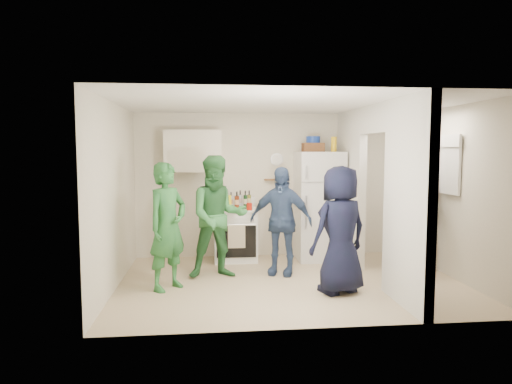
{
  "coord_description": "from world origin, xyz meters",
  "views": [
    {
      "loc": [
        -1.14,
        -6.24,
        1.86
      ],
      "look_at": [
        -0.45,
        0.4,
        1.25
      ],
      "focal_mm": 32.0,
      "sensor_mm": 36.0,
      "label": 1
    }
  ],
  "objects_px": {
    "wicker_basket": "(313,147)",
    "person_nook": "(412,218)",
    "person_green_left": "(168,226)",
    "stove": "(235,235)",
    "blue_bowl": "(313,140)",
    "person_denim": "(281,221)",
    "fridge": "(319,206)",
    "person_navy": "(340,230)",
    "yellow_cup_stack_top": "(334,144)",
    "person_green_center": "(218,217)"
  },
  "relations": [
    {
      "from": "person_denim",
      "to": "wicker_basket",
      "type": "bearing_deg",
      "value": 76.61
    },
    {
      "from": "person_green_left",
      "to": "person_navy",
      "type": "height_order",
      "value": "person_green_left"
    },
    {
      "from": "stove",
      "to": "person_denim",
      "type": "distance_m",
      "value": 1.18
    },
    {
      "from": "wicker_basket",
      "to": "person_denim",
      "type": "xyz_separation_m",
      "value": [
        -0.7,
        -0.95,
        -1.1
      ]
    },
    {
      "from": "yellow_cup_stack_top",
      "to": "wicker_basket",
      "type": "bearing_deg",
      "value": 154.89
    },
    {
      "from": "wicker_basket",
      "to": "person_green_left",
      "type": "distance_m",
      "value": 2.98
    },
    {
      "from": "fridge",
      "to": "person_nook",
      "type": "bearing_deg",
      "value": -38.12
    },
    {
      "from": "wicker_basket",
      "to": "person_nook",
      "type": "height_order",
      "value": "wicker_basket"
    },
    {
      "from": "yellow_cup_stack_top",
      "to": "person_green_center",
      "type": "distance_m",
      "value": 2.4
    },
    {
      "from": "blue_bowl",
      "to": "stove",
      "type": "bearing_deg",
      "value": -179.14
    },
    {
      "from": "person_green_center",
      "to": "person_green_left",
      "type": "bearing_deg",
      "value": -149.87
    },
    {
      "from": "person_green_left",
      "to": "yellow_cup_stack_top",
      "type": "bearing_deg",
      "value": -20.14
    },
    {
      "from": "wicker_basket",
      "to": "person_navy",
      "type": "height_order",
      "value": "wicker_basket"
    },
    {
      "from": "yellow_cup_stack_top",
      "to": "person_denim",
      "type": "xyz_separation_m",
      "value": [
        -1.02,
        -0.8,
        -1.15
      ]
    },
    {
      "from": "fridge",
      "to": "person_nook",
      "type": "xyz_separation_m",
      "value": [
        1.22,
        -0.96,
        -0.09
      ]
    },
    {
      "from": "stove",
      "to": "fridge",
      "type": "bearing_deg",
      "value": -1.2
    },
    {
      "from": "person_denim",
      "to": "person_green_left",
      "type": "bearing_deg",
      "value": -137.12
    },
    {
      "from": "stove",
      "to": "person_green_center",
      "type": "bearing_deg",
      "value": -107.21
    },
    {
      "from": "person_nook",
      "to": "person_green_center",
      "type": "bearing_deg",
      "value": -101.4
    },
    {
      "from": "blue_bowl",
      "to": "yellow_cup_stack_top",
      "type": "bearing_deg",
      "value": -25.11
    },
    {
      "from": "fridge",
      "to": "wicker_basket",
      "type": "bearing_deg",
      "value": 153.43
    },
    {
      "from": "stove",
      "to": "person_navy",
      "type": "relative_size",
      "value": 0.53
    },
    {
      "from": "person_green_left",
      "to": "stove",
      "type": "bearing_deg",
      "value": 8.98
    },
    {
      "from": "person_denim",
      "to": "blue_bowl",
      "type": "bearing_deg",
      "value": 76.61
    },
    {
      "from": "person_green_center",
      "to": "fridge",
      "type": "bearing_deg",
      "value": 22.31
    },
    {
      "from": "blue_bowl",
      "to": "person_green_left",
      "type": "bearing_deg",
      "value": -146.44
    },
    {
      "from": "blue_bowl",
      "to": "person_nook",
      "type": "xyz_separation_m",
      "value": [
        1.32,
        -1.01,
        -1.21
      ]
    },
    {
      "from": "person_green_center",
      "to": "person_nook",
      "type": "distance_m",
      "value": 2.96
    },
    {
      "from": "person_green_left",
      "to": "person_green_center",
      "type": "xyz_separation_m",
      "value": [
        0.68,
        0.51,
        0.04
      ]
    },
    {
      "from": "person_denim",
      "to": "person_navy",
      "type": "height_order",
      "value": "person_navy"
    },
    {
      "from": "blue_bowl",
      "to": "person_green_center",
      "type": "distance_m",
      "value": 2.25
    },
    {
      "from": "person_green_left",
      "to": "wicker_basket",
      "type": "bearing_deg",
      "value": -14.33
    },
    {
      "from": "blue_bowl",
      "to": "person_denim",
      "type": "bearing_deg",
      "value": -126.37
    },
    {
      "from": "wicker_basket",
      "to": "person_nook",
      "type": "relative_size",
      "value": 0.21
    },
    {
      "from": "person_green_left",
      "to": "person_green_center",
      "type": "bearing_deg",
      "value": -10.81
    },
    {
      "from": "person_navy",
      "to": "yellow_cup_stack_top",
      "type": "bearing_deg",
      "value": -125.03
    },
    {
      "from": "yellow_cup_stack_top",
      "to": "fridge",
      "type": "bearing_deg",
      "value": 155.56
    },
    {
      "from": "person_navy",
      "to": "person_nook",
      "type": "xyz_separation_m",
      "value": [
        1.4,
        0.92,
        -0.0
      ]
    },
    {
      "from": "person_nook",
      "to": "wicker_basket",
      "type": "bearing_deg",
      "value": -139.03
    },
    {
      "from": "person_denim",
      "to": "person_nook",
      "type": "height_order",
      "value": "person_nook"
    },
    {
      "from": "person_denim",
      "to": "stove",
      "type": "bearing_deg",
      "value": 146.83
    },
    {
      "from": "person_green_left",
      "to": "person_navy",
      "type": "relative_size",
      "value": 1.02
    },
    {
      "from": "fridge",
      "to": "person_navy",
      "type": "xyz_separation_m",
      "value": [
        -0.18,
        -1.88,
        -0.09
      ]
    },
    {
      "from": "wicker_basket",
      "to": "person_green_left",
      "type": "bearing_deg",
      "value": -146.44
    },
    {
      "from": "person_green_left",
      "to": "fridge",
      "type": "bearing_deg",
      "value": -16.29
    },
    {
      "from": "fridge",
      "to": "blue_bowl",
      "type": "bearing_deg",
      "value": 153.43
    },
    {
      "from": "blue_bowl",
      "to": "person_denim",
      "type": "height_order",
      "value": "blue_bowl"
    },
    {
      "from": "fridge",
      "to": "yellow_cup_stack_top",
      "type": "xyz_separation_m",
      "value": [
        0.22,
        -0.1,
        1.04
      ]
    },
    {
      "from": "stove",
      "to": "fridge",
      "type": "relative_size",
      "value": 0.48
    },
    {
      "from": "stove",
      "to": "wicker_basket",
      "type": "relative_size",
      "value": 2.52
    }
  ]
}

